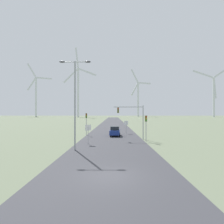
# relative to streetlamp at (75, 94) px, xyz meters

# --- Properties ---
(ground_plane) EXTENTS (600.00, 600.00, 0.00)m
(ground_plane) POSITION_rel_streetlamp_xyz_m (4.24, -8.42, -6.53)
(ground_plane) COLOR #667056
(road_surface) EXTENTS (10.00, 240.00, 0.01)m
(road_surface) POSITION_rel_streetlamp_xyz_m (4.24, 39.58, -6.52)
(road_surface) COLOR #38383D
(road_surface) RESTS_ON ground
(streetlamp) EXTENTS (3.72, 0.32, 10.41)m
(streetlamp) POSITION_rel_streetlamp_xyz_m (0.00, 0.00, 0.00)
(streetlamp) COLOR #93999E
(streetlamp) RESTS_ON ground
(stop_sign_near) EXTENTS (0.81, 0.07, 2.70)m
(stop_sign_near) POSITION_rel_streetlamp_xyz_m (1.01, 3.71, -4.64)
(stop_sign_near) COLOR #93999E
(stop_sign_near) RESTS_ON ground
(stop_sign_far) EXTENTS (0.81, 0.07, 2.69)m
(stop_sign_far) POSITION_rel_streetlamp_xyz_m (7.18, 16.08, -4.65)
(stop_sign_far) COLOR #93999E
(stop_sign_far) RESTS_ON ground
(traffic_light_post_near_left) EXTENTS (0.28, 0.34, 4.27)m
(traffic_light_post_near_left) POSITION_rel_streetlamp_xyz_m (-0.80, 13.70, -3.40)
(traffic_light_post_near_left) COLOR #93999E
(traffic_light_post_near_left) RESTS_ON ground
(traffic_light_post_near_right) EXTENTS (0.28, 0.33, 3.94)m
(traffic_light_post_near_right) POSITION_rel_streetlamp_xyz_m (9.42, 5.95, -3.64)
(traffic_light_post_near_right) COLOR #93999E
(traffic_light_post_near_right) RESTS_ON ground
(traffic_light_mast_overhead) EXTENTS (4.88, 0.35, 5.57)m
(traffic_light_mast_overhead) POSITION_rel_streetlamp_xyz_m (7.61, 8.21, -2.51)
(traffic_light_mast_overhead) COLOR #93999E
(traffic_light_mast_overhead) RESTS_ON ground
(car_approaching) EXTENTS (2.05, 4.20, 1.83)m
(car_approaching) POSITION_rel_streetlamp_xyz_m (4.79, 12.61, -5.61)
(car_approaching) COLOR navy
(car_approaching) RESTS_ON ground
(wind_turbine_far_left) EXTENTS (26.71, 14.06, 66.87)m
(wind_turbine_far_left) POSITION_rel_streetlamp_xyz_m (-94.09, 200.50, 23.81)
(wind_turbine_far_left) COLOR silver
(wind_turbine_far_left) RESTS_ON ground
(wind_turbine_left) EXTENTS (38.87, 15.03, 76.86)m
(wind_turbine_left) POSITION_rel_streetlamp_xyz_m (-34.27, 170.32, 26.44)
(wind_turbine_left) COLOR silver
(wind_turbine_left) RESTS_ON ground
(wind_turbine_center) EXTENTS (27.19, 11.74, 60.15)m
(wind_turbine_center) POSITION_rel_streetlamp_xyz_m (36.03, 202.71, 20.37)
(wind_turbine_center) COLOR silver
(wind_turbine_center) RESTS_ON ground
(wind_turbine_right) EXTENTS (37.39, 17.48, 57.76)m
(wind_turbine_right) POSITION_rel_streetlamp_xyz_m (116.07, 174.12, 21.30)
(wind_turbine_right) COLOR silver
(wind_turbine_right) RESTS_ON ground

